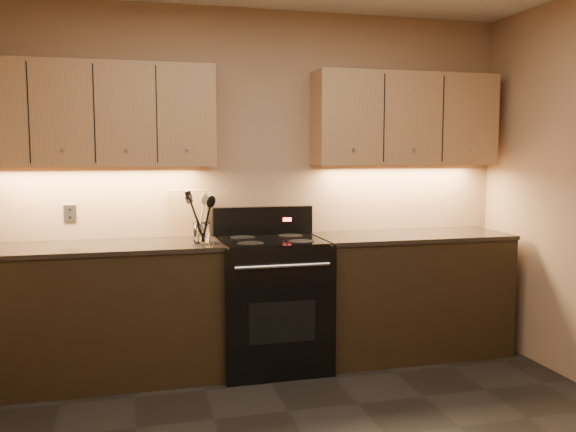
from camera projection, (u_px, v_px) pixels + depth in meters
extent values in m
cube|color=tan|center=(251.00, 185.00, 4.59)|extent=(4.00, 0.04, 2.60)
cube|color=black|center=(101.00, 315.00, 4.12)|extent=(1.60, 0.60, 0.90)
cube|color=#342A21|center=(99.00, 247.00, 4.07)|extent=(1.62, 0.62, 0.03)
cube|color=black|center=(410.00, 296.00, 4.68)|extent=(1.44, 0.60, 0.90)
cube|color=#342A21|center=(411.00, 236.00, 4.63)|extent=(1.46, 0.62, 0.03)
cube|color=black|center=(272.00, 304.00, 4.38)|extent=(0.76, 0.65, 0.92)
cube|color=black|center=(271.00, 240.00, 4.33)|extent=(0.70, 0.60, 0.01)
cube|color=black|center=(263.00, 221.00, 4.60)|extent=(0.76, 0.07, 0.22)
cube|color=red|center=(287.00, 220.00, 4.61)|extent=(0.06, 0.00, 0.03)
cylinder|color=silver|center=(283.00, 266.00, 4.02)|extent=(0.65, 0.02, 0.02)
cube|color=black|center=(282.00, 322.00, 4.07)|extent=(0.46, 0.00, 0.28)
cylinder|color=black|center=(251.00, 243.00, 4.15)|extent=(0.18, 0.18, 0.00)
cylinder|color=black|center=(301.00, 241.00, 4.23)|extent=(0.18, 0.18, 0.00)
cylinder|color=black|center=(243.00, 237.00, 4.43)|extent=(0.18, 0.18, 0.00)
cylinder|color=black|center=(290.00, 235.00, 4.52)|extent=(0.18, 0.18, 0.00)
cube|color=tan|center=(95.00, 115.00, 4.12)|extent=(1.60, 0.30, 0.70)
cube|color=tan|center=(405.00, 119.00, 4.69)|extent=(1.44, 0.30, 0.70)
cube|color=#B2B5BA|center=(70.00, 213.00, 4.28)|extent=(0.08, 0.01, 0.12)
cylinder|color=white|center=(201.00, 233.00, 4.16)|extent=(0.14, 0.14, 0.14)
cylinder|color=white|center=(202.00, 242.00, 4.17)|extent=(0.11, 0.11, 0.02)
cube|color=tan|center=(188.00, 213.00, 4.46)|extent=(0.29, 0.12, 0.35)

